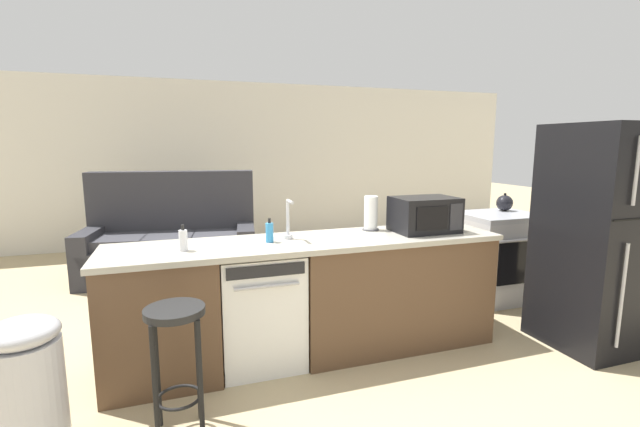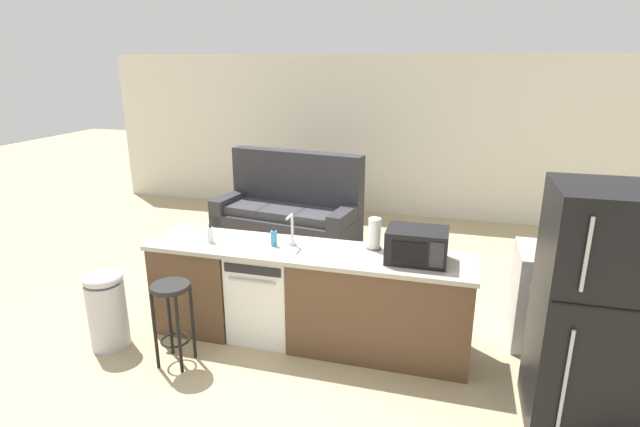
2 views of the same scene
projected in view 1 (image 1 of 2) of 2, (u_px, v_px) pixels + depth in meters
name	position (u px, v px, depth m)	size (l,w,h in m)	color
ground_plane	(293.00, 355.00, 3.28)	(24.00, 24.00, 0.00)	tan
wall_back	(245.00, 163.00, 7.10)	(10.00, 0.06, 2.60)	silver
kitchen_counter	(322.00, 300.00, 3.28)	(2.94, 0.66, 0.90)	brown
dishwasher	(259.00, 307.00, 3.13)	(0.58, 0.61, 0.84)	white
stove_range	(497.00, 256.00, 4.45)	(0.76, 0.68, 0.90)	#B7B7BC
refrigerator	(599.00, 237.00, 3.36)	(0.72, 0.73, 1.76)	black
microwave	(425.00, 214.00, 3.46)	(0.50, 0.37, 0.28)	black
sink_faucet	(288.00, 222.00, 3.17)	(0.07, 0.18, 0.30)	silver
paper_towel_roll	(371.00, 214.00, 3.51)	(0.14, 0.14, 0.28)	#4C4C51
soap_bottle	(270.00, 232.00, 3.08)	(0.06, 0.06, 0.18)	#338CCC
dish_soap_bottle	(183.00, 240.00, 2.83)	(0.06, 0.06, 0.18)	silver
kettle	(505.00, 203.00, 4.54)	(0.21, 0.17, 0.19)	black
bar_stool	(176.00, 344.00, 2.31)	(0.32, 0.32, 0.74)	black
trash_bin	(28.00, 386.00, 2.18)	(0.35, 0.35, 0.74)	#B7B7BC
couch	(173.00, 243.00, 5.28)	(2.11, 1.18, 1.27)	#2D2D33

